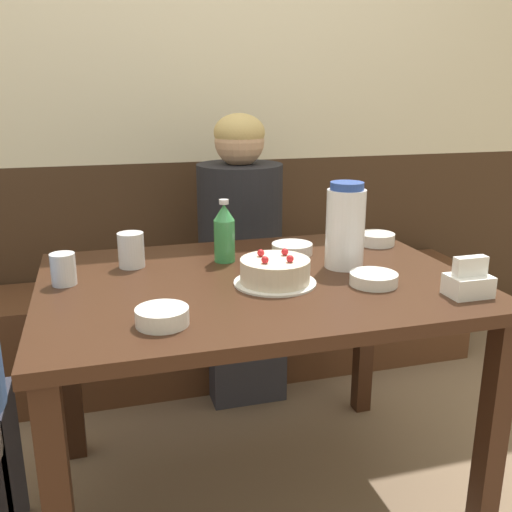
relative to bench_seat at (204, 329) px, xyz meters
The scene contains 15 objects.
ground_plane 0.86m from the bench_seat, 90.00° to the right, with size 12.00×12.00×0.00m, color #846B51.
back_wall 1.05m from the bench_seat, 90.00° to the left, with size 4.80×0.04×2.50m.
bench_seat is the anchor object (origin of this frame).
dining_table 0.92m from the bench_seat, 90.00° to the right, with size 1.19×0.85×0.73m.
birthday_cake 1.04m from the bench_seat, 87.57° to the right, with size 0.23×0.23×0.09m.
water_pitcher 1.06m from the bench_seat, 70.42° to the right, with size 0.12×0.12×0.26m.
soju_bottle 0.88m from the bench_seat, 94.16° to the right, with size 0.06×0.06×0.19m.
napkin_holder 1.33m from the bench_seat, 66.41° to the right, with size 0.11×0.08×0.11m.
bowl_soup_white 1.14m from the bench_seat, 73.16° to the right, with size 0.13×0.13×0.03m.
bowl_rice_small 1.24m from the bench_seat, 105.12° to the right, with size 0.12×0.12×0.04m.
bowl_side_dish 0.83m from the bench_seat, 73.89° to the right, with size 0.13×0.13×0.03m.
bowl_sauce_shallow 0.94m from the bench_seat, 49.89° to the right, with size 0.12×0.12×0.04m.
glass_water_tall 1.06m from the bench_seat, 125.05° to the right, with size 0.07×0.07×0.09m.
glass_tumbler_short 0.90m from the bench_seat, 117.79° to the right, with size 0.08×0.08×0.10m.
person_pale_blue_shirt 0.39m from the bench_seat, 48.21° to the right, with size 0.34×0.34×1.15m.
Camera 1 is at (-0.42, -1.47, 1.24)m, focal length 40.00 mm.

